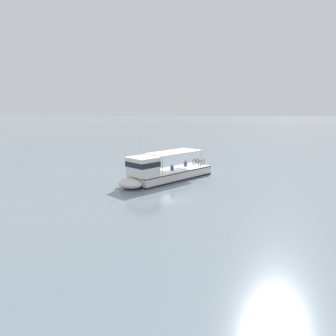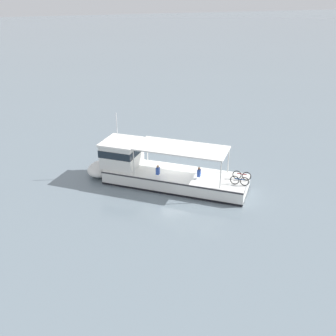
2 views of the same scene
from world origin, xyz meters
TOP-DOWN VIEW (x-y plane):
  - ground_plane at (0.00, 0.00)m, footprint 400.00×400.00m
  - ferry_main at (-0.00, 1.63)m, footprint 10.57×11.70m

SIDE VIEW (x-z plane):
  - ground_plane at x=0.00m, z-range 0.00..0.00m
  - ferry_main at x=0.00m, z-range -1.65..3.67m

